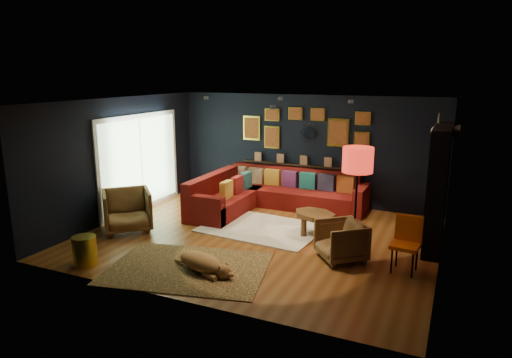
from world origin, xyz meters
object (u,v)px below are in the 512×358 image
at_px(armchair_right, 341,239).
at_px(orange_chair, 407,239).
at_px(floor_lamp, 358,164).
at_px(armchair_left, 127,208).
at_px(gold_stool, 85,250).
at_px(pouf, 215,211).
at_px(coffee_table, 315,217).
at_px(sectional, 266,195).
at_px(dog, 201,259).

xyz_separation_m(armchair_right, orange_chair, (1.05, -0.01, 0.16)).
bearing_deg(floor_lamp, armchair_left, -171.21).
bearing_deg(gold_stool, orange_chair, 21.62).
height_order(pouf, orange_chair, orange_chair).
bearing_deg(armchair_left, coffee_table, -24.91).
xyz_separation_m(sectional, gold_stool, (-1.49, -4.16, -0.08)).
distance_m(armchair_right, dog, 2.37).
bearing_deg(dog, armchair_left, 171.71).
bearing_deg(armchair_right, armchair_left, -125.60).
xyz_separation_m(pouf, gold_stool, (-0.80, -2.96, 0.05)).
distance_m(sectional, floor_lamp, 3.34).
height_order(gold_stool, floor_lamp, floor_lamp).
bearing_deg(gold_stool, armchair_right, 26.93).
distance_m(floor_lamp, dog, 3.04).
relative_size(sectional, floor_lamp, 1.80).
bearing_deg(sectional, armchair_left, -127.33).
bearing_deg(pouf, armchair_left, -133.03).
bearing_deg(armchair_right, pouf, -148.64).
distance_m(armchair_left, floor_lamp, 4.59).
height_order(armchair_left, gold_stool, armchair_left).
bearing_deg(gold_stool, dog, 16.18).
height_order(armchair_left, orange_chair, armchair_left).
relative_size(armchair_left, armchair_right, 1.25).
xyz_separation_m(pouf, orange_chair, (4.06, -1.03, 0.34)).
bearing_deg(pouf, dog, -65.56).
bearing_deg(orange_chair, coffee_table, 158.72).
xyz_separation_m(coffee_table, gold_stool, (-3.06, -2.86, -0.14)).
xyz_separation_m(pouf, dog, (1.09, -2.41, 0.02)).
relative_size(gold_stool, dog, 0.39).
bearing_deg(dog, pouf, 130.68).
relative_size(coffee_table, pouf, 2.20).
relative_size(armchair_right, floor_lamp, 0.39).
xyz_separation_m(armchair_right, gold_stool, (-3.81, -1.93, -0.13)).
distance_m(pouf, floor_lamp, 3.51).
relative_size(armchair_right, gold_stool, 1.52).
relative_size(coffee_table, armchair_right, 1.46).
distance_m(sectional, coffee_table, 2.05).
xyz_separation_m(armchair_left, gold_stool, (0.45, -1.62, -0.22)).
distance_m(sectional, armchair_right, 3.22).
distance_m(coffee_table, orange_chair, 2.03).
bearing_deg(armchair_right, floor_lamp, 119.52).
relative_size(armchair_right, orange_chair, 0.82).
height_order(armchair_right, orange_chair, orange_chair).
bearing_deg(armchair_left, sectional, 8.38).
xyz_separation_m(pouf, armchair_left, (-1.25, -1.34, 0.27)).
bearing_deg(pouf, orange_chair, -14.28).
height_order(sectional, pouf, sectional).
height_order(coffee_table, orange_chair, orange_chair).
height_order(pouf, gold_stool, gold_stool).
bearing_deg(armchair_right, coffee_table, 179.20).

